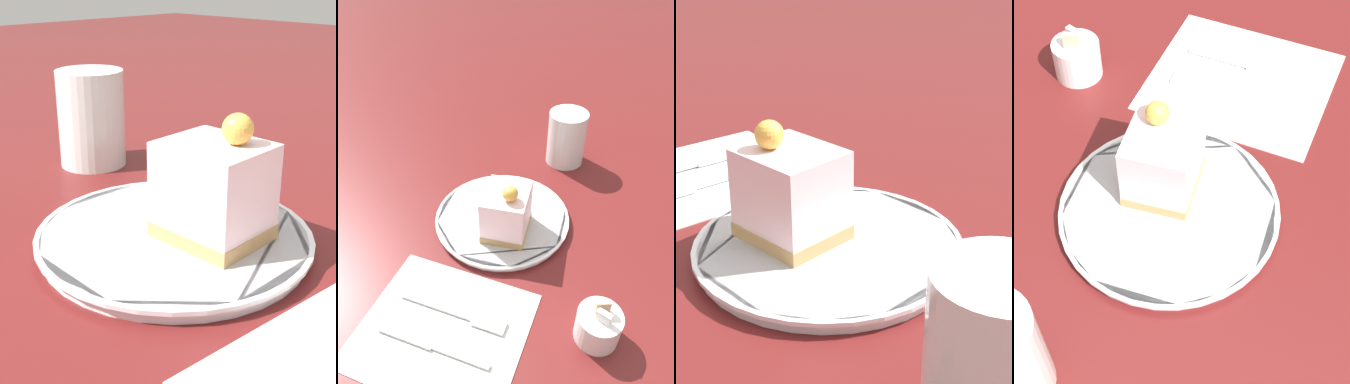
{
  "view_description": "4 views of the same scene",
  "coord_description": "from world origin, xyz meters",
  "views": [
    {
      "loc": [
        0.32,
        -0.29,
        0.23
      ],
      "look_at": [
        0.02,
        -0.01,
        0.06
      ],
      "focal_mm": 50.0,
      "sensor_mm": 36.0,
      "label": 1
    },
    {
      "loc": [
        0.5,
        0.15,
        0.5
      ],
      "look_at": [
        0.02,
        0.02,
        0.08
      ],
      "focal_mm": 35.0,
      "sensor_mm": 36.0,
      "label": 2
    },
    {
      "loc": [
        -0.37,
        0.35,
        0.3
      ],
      "look_at": [
        -0.01,
        0.01,
        0.07
      ],
      "focal_mm": 60.0,
      "sensor_mm": 36.0,
      "label": 3
    },
    {
      "loc": [
        -0.38,
        -0.13,
        0.6
      ],
      "look_at": [
        0.01,
        -0.01,
        0.05
      ],
      "focal_mm": 60.0,
      "sensor_mm": 36.0,
      "label": 4
    }
  ],
  "objects": [
    {
      "name": "drinking_glass",
      "position": [
        -0.22,
        0.09,
        0.06
      ],
      "size": [
        0.08,
        0.08,
        0.12
      ],
      "color": "silver",
      "rests_on": "ground_plane"
    },
    {
      "name": "fork",
      "position": [
        0.22,
        0.01,
        0.01
      ],
      "size": [
        0.03,
        0.17,
        0.0
      ],
      "rotation": [
        0.0,
        0.0,
        -0.08
      ],
      "color": "silver",
      "rests_on": "napkin"
    },
    {
      "name": "cake_slice",
      "position": [
        0.05,
        0.03,
        0.06
      ],
      "size": [
        0.09,
        0.08,
        0.11
      ],
      "rotation": [
        0.0,
        0.0,
        0.04
      ],
      "color": "#AD8451",
      "rests_on": "plate"
    },
    {
      "name": "napkin",
      "position": [
        0.25,
        -0.01,
        0.0
      ],
      "size": [
        0.23,
        0.25,
        0.0
      ],
      "rotation": [
        0.0,
        0.0,
        -0.09
      ],
      "color": "white",
      "rests_on": "ground_plane"
    },
    {
      "name": "knife",
      "position": [
        0.28,
        -0.03,
        0.01
      ],
      "size": [
        0.03,
        0.17,
        0.0
      ],
      "rotation": [
        0.0,
        0.0,
        -0.08
      ],
      "color": "silver",
      "rests_on": "napkin"
    },
    {
      "name": "plate",
      "position": [
        0.01,
        0.01,
        0.01
      ],
      "size": [
        0.25,
        0.25,
        0.01
      ],
      "color": "white",
      "rests_on": "ground_plane"
    },
    {
      "name": "ground_plane",
      "position": [
        0.0,
        0.0,
        0.0
      ],
      "size": [
        4.0,
        4.0,
        0.0
      ],
      "primitive_type": "plane",
      "color": "#5B1919"
    }
  ]
}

